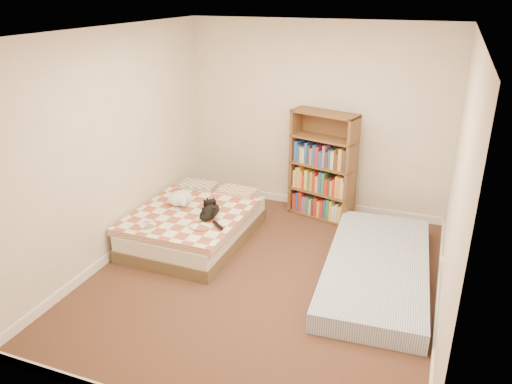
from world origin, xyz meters
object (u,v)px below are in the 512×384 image
(bed, at_px, (196,223))
(black_cat, at_px, (211,211))
(floor_mattress, at_px, (377,268))
(white_dog, at_px, (180,198))
(bookshelf, at_px, (322,178))

(bed, bearing_deg, black_cat, -27.07)
(floor_mattress, relative_size, white_dog, 6.87)
(bookshelf, relative_size, black_cat, 2.15)
(black_cat, xyz_separation_m, white_dog, (-0.49, 0.17, 0.01))
(bed, xyz_separation_m, bookshelf, (1.25, 1.19, 0.32))
(bed, relative_size, white_dog, 5.17)
(bed, bearing_deg, bookshelf, 44.21)
(bed, xyz_separation_m, black_cat, (0.28, -0.15, 0.27))
(bookshelf, bearing_deg, bed, -121.07)
(black_cat, relative_size, white_dog, 1.99)
(floor_mattress, bearing_deg, white_dog, 173.50)
(bookshelf, distance_m, white_dog, 1.87)
(black_cat, bearing_deg, bookshelf, 30.90)
(bookshelf, bearing_deg, floor_mattress, -38.88)
(white_dog, bearing_deg, bed, -4.92)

